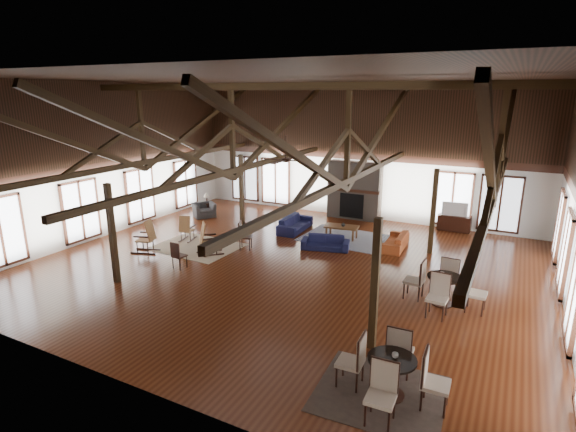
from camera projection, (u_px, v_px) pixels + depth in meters
The scene contains 30 objects.
floor at pixel (286, 266), 14.93m from camera, with size 16.00×16.00×0.00m, color #552611.
ceiling at pixel (286, 78), 13.33m from camera, with size 16.00×14.00×0.02m, color black.
wall_back at pixel (358, 152), 20.13m from camera, with size 16.00×0.02×6.00m, color white.
wall_front at pixel (108, 239), 8.14m from camera, with size 16.00×0.02×6.00m, color white.
wall_left at pixel (106, 160), 17.67m from camera, with size 0.02×14.00×6.00m, color white.
roof_truss at pixel (286, 144), 13.86m from camera, with size 15.60×14.07×3.14m.
post_grid at pixel (286, 222), 14.52m from camera, with size 8.16×7.16×3.05m.
fireplace at pixel (354, 191), 20.30m from camera, with size 2.50×0.69×2.60m.
ceiling_fan at pixel (286, 159), 12.86m from camera, with size 1.60×1.60×0.75m.
sofa_navy_front at pixel (325, 243), 16.47m from camera, with size 1.73×0.68×0.51m, color #16183E.
sofa_navy_left at pixel (295, 224), 18.69m from camera, with size 0.80×2.05×0.60m, color #16173E.
sofa_orange at pixel (395, 241), 16.61m from camera, with size 0.72×1.84×0.54m, color #A4471F.
coffee_table at pixel (342, 227), 17.67m from camera, with size 1.39×0.83×0.50m.
vase at pixel (343, 224), 17.58m from camera, with size 0.17×0.17×0.17m, color #B2B2B2.
armchair at pixel (204, 210), 20.80m from camera, with size 0.97×0.85×0.63m, color #2F2F32.
side_table_lamp at pixel (207, 205), 21.30m from camera, with size 0.41×0.41×1.04m.
rocking_chair_a at pixel (186, 229), 17.36m from camera, with size 0.60×0.87×1.02m.
rocking_chair_b at pixel (206, 239), 15.86m from camera, with size 0.99×1.00×1.18m.
rocking_chair_c at pixel (147, 237), 16.07m from camera, with size 1.05×0.77×1.21m.
side_chair_a at pixel (243, 233), 16.38m from camera, with size 0.57×0.57×1.05m.
side_chair_b at pixel (177, 253), 14.56m from camera, with size 0.42×0.42×0.92m.
cafe_table_near at pixel (391, 370), 8.39m from camera, with size 2.14×2.14×1.11m.
cafe_table_far at pixel (444, 285), 12.08m from camera, with size 2.18×2.18×1.13m.
cup_near at pixel (395, 355), 8.34m from camera, with size 0.12×0.12×0.10m, color #B2B2B2.
cup_far at pixel (442, 274), 12.07m from camera, with size 0.12×0.12×0.09m, color #B2B2B2.
tv_console at pixel (454, 223), 18.69m from camera, with size 1.30×0.49×0.65m, color black.
television at pixel (455, 209), 18.54m from camera, with size 1.00×0.13×0.58m, color #B2B2B2.
rug_tan at pixel (197, 247), 16.77m from camera, with size 3.03×2.38×0.01m, color tan.
rug_navy at pixel (346, 238), 17.77m from camera, with size 3.30×2.47×0.01m, color #192347.
rug_dark at pixel (380, 393), 8.59m from camera, with size 2.37×2.15×0.01m, color black.
Camera 1 is at (6.46, -12.37, 5.57)m, focal length 28.00 mm.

